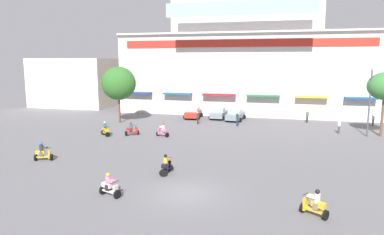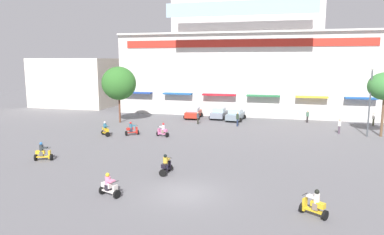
{
  "view_description": "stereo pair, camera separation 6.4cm",
  "coord_description": "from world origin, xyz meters",
  "px_view_note": "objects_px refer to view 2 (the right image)",
  "views": [
    {
      "loc": [
        5.45,
        -19.53,
        8.06
      ],
      "look_at": [
        -2.71,
        12.38,
        2.65
      ],
      "focal_mm": 32.62,
      "sensor_mm": 36.0,
      "label": 1
    },
    {
      "loc": [
        5.51,
        -19.52,
        8.06
      ],
      "look_at": [
        -2.71,
        12.38,
        2.65
      ],
      "focal_mm": 32.62,
      "sensor_mm": 36.0,
      "label": 2
    }
  ],
  "objects_px": {
    "scooter_rider_3": "(132,130)",
    "pedestrian_1": "(237,118)",
    "pedestrian_2": "(339,125)",
    "pedestrian_3": "(198,117)",
    "scooter_rider_0": "(109,187)",
    "scooter_rider_1": "(105,130)",
    "plaza_tree_0": "(119,83)",
    "scooter_rider_2": "(163,131)",
    "scooter_rider_4": "(43,153)",
    "scooter_rider_6": "(314,205)",
    "parked_car_2": "(235,115)",
    "scooter_rider_7": "(166,166)",
    "pedestrian_0": "(374,118)",
    "parked_car_1": "(219,113)",
    "pedestrian_4": "(308,116)",
    "parked_car_0": "(193,113)",
    "streetlamp_near": "(370,97)"
  },
  "relations": [
    {
      "from": "scooter_rider_3",
      "to": "pedestrian_4",
      "type": "bearing_deg",
      "value": 34.26
    },
    {
      "from": "scooter_rider_3",
      "to": "scooter_rider_4",
      "type": "xyz_separation_m",
      "value": [
        -2.97,
        -10.79,
        0.01
      ]
    },
    {
      "from": "parked_car_1",
      "to": "scooter_rider_2",
      "type": "height_order",
      "value": "parked_car_1"
    },
    {
      "from": "parked_car_0",
      "to": "scooter_rider_0",
      "type": "bearing_deg",
      "value": -85.79
    },
    {
      "from": "parked_car_2",
      "to": "scooter_rider_1",
      "type": "xyz_separation_m",
      "value": [
        -12.32,
        -13.39,
        -0.12
      ]
    },
    {
      "from": "scooter_rider_2",
      "to": "pedestrian_1",
      "type": "bearing_deg",
      "value": 48.43
    },
    {
      "from": "scooter_rider_0",
      "to": "scooter_rider_7",
      "type": "height_order",
      "value": "scooter_rider_7"
    },
    {
      "from": "scooter_rider_3",
      "to": "scooter_rider_7",
      "type": "relative_size",
      "value": 1.01
    },
    {
      "from": "scooter_rider_3",
      "to": "scooter_rider_7",
      "type": "xyz_separation_m",
      "value": [
        7.81,
        -11.51,
        -0.01
      ]
    },
    {
      "from": "parked_car_2",
      "to": "pedestrian_3",
      "type": "bearing_deg",
      "value": -136.23
    },
    {
      "from": "scooter_rider_4",
      "to": "plaza_tree_0",
      "type": "bearing_deg",
      "value": 95.8
    },
    {
      "from": "plaza_tree_0",
      "to": "scooter_rider_2",
      "type": "height_order",
      "value": "plaza_tree_0"
    },
    {
      "from": "scooter_rider_6",
      "to": "scooter_rider_7",
      "type": "xyz_separation_m",
      "value": [
        -9.71,
        4.63,
        -0.01
      ]
    },
    {
      "from": "scooter_rider_2",
      "to": "pedestrian_0",
      "type": "distance_m",
      "value": 26.55
    },
    {
      "from": "scooter_rider_0",
      "to": "scooter_rider_4",
      "type": "xyz_separation_m",
      "value": [
        -8.82,
        5.53,
        0.04
      ]
    },
    {
      "from": "scooter_rider_6",
      "to": "scooter_rider_7",
      "type": "distance_m",
      "value": 10.76
    },
    {
      "from": "plaza_tree_0",
      "to": "scooter_rider_2",
      "type": "bearing_deg",
      "value": -39.18
    },
    {
      "from": "scooter_rider_0",
      "to": "scooter_rider_6",
      "type": "bearing_deg",
      "value": 0.89
    },
    {
      "from": "parked_car_2",
      "to": "scooter_rider_1",
      "type": "relative_size",
      "value": 2.96
    },
    {
      "from": "plaza_tree_0",
      "to": "pedestrian_3",
      "type": "distance_m",
      "value": 11.1
    },
    {
      "from": "parked_car_2",
      "to": "scooter_rider_3",
      "type": "bearing_deg",
      "value": -127.98
    },
    {
      "from": "scooter_rider_0",
      "to": "scooter_rider_1",
      "type": "height_order",
      "value": "scooter_rider_1"
    },
    {
      "from": "parked_car_1",
      "to": "streetlamp_near",
      "type": "bearing_deg",
      "value": -23.31
    },
    {
      "from": "parked_car_1",
      "to": "pedestrian_2",
      "type": "distance_m",
      "value": 16.13
    },
    {
      "from": "scooter_rider_6",
      "to": "pedestrian_1",
      "type": "relative_size",
      "value": 0.85
    },
    {
      "from": "parked_car_0",
      "to": "scooter_rider_4",
      "type": "distance_m",
      "value": 24.33
    },
    {
      "from": "scooter_rider_3",
      "to": "pedestrian_1",
      "type": "bearing_deg",
      "value": 37.47
    },
    {
      "from": "scooter_rider_3",
      "to": "scooter_rider_1",
      "type": "bearing_deg",
      "value": -159.39
    },
    {
      "from": "scooter_rider_2",
      "to": "scooter_rider_6",
      "type": "bearing_deg",
      "value": -49.32
    },
    {
      "from": "parked_car_1",
      "to": "parked_car_0",
      "type": "bearing_deg",
      "value": -171.52
    },
    {
      "from": "scooter_rider_2",
      "to": "pedestrian_4",
      "type": "relative_size",
      "value": 0.96
    },
    {
      "from": "scooter_rider_6",
      "to": "scooter_rider_2",
      "type": "bearing_deg",
      "value": 130.68
    },
    {
      "from": "parked_car_1",
      "to": "pedestrian_1",
      "type": "relative_size",
      "value": 2.23
    },
    {
      "from": "scooter_rider_1",
      "to": "pedestrian_4",
      "type": "bearing_deg",
      "value": 32.78
    },
    {
      "from": "pedestrian_2",
      "to": "pedestrian_3",
      "type": "distance_m",
      "value": 16.68
    },
    {
      "from": "scooter_rider_7",
      "to": "scooter_rider_2",
      "type": "bearing_deg",
      "value": 110.24
    },
    {
      "from": "plaza_tree_0",
      "to": "scooter_rider_6",
      "type": "distance_m",
      "value": 32.37
    },
    {
      "from": "scooter_rider_0",
      "to": "scooter_rider_6",
      "type": "xyz_separation_m",
      "value": [
        11.67,
        0.18,
        0.03
      ]
    },
    {
      "from": "pedestrian_0",
      "to": "pedestrian_2",
      "type": "height_order",
      "value": "pedestrian_0"
    },
    {
      "from": "pedestrian_3",
      "to": "scooter_rider_1",
      "type": "bearing_deg",
      "value": -130.86
    },
    {
      "from": "scooter_rider_0",
      "to": "pedestrian_3",
      "type": "distance_m",
      "value": 24.63
    },
    {
      "from": "scooter_rider_2",
      "to": "streetlamp_near",
      "type": "relative_size",
      "value": 0.21
    },
    {
      "from": "pedestrian_2",
      "to": "scooter_rider_0",
      "type": "bearing_deg",
      "value": -125.3
    },
    {
      "from": "scooter_rider_3",
      "to": "plaza_tree_0",
      "type": "bearing_deg",
      "value": 124.62
    },
    {
      "from": "parked_car_2",
      "to": "scooter_rider_2",
      "type": "relative_size",
      "value": 3.06
    },
    {
      "from": "parked_car_0",
      "to": "scooter_rider_1",
      "type": "bearing_deg",
      "value": -115.07
    },
    {
      "from": "scooter_rider_6",
      "to": "scooter_rider_7",
      "type": "relative_size",
      "value": 1.02
    },
    {
      "from": "scooter_rider_3",
      "to": "scooter_rider_4",
      "type": "height_order",
      "value": "scooter_rider_4"
    },
    {
      "from": "parked_car_2",
      "to": "scooter_rider_6",
      "type": "xyz_separation_m",
      "value": [
        7.84,
        -28.54,
        -0.14
      ]
    },
    {
      "from": "scooter_rider_2",
      "to": "pedestrian_1",
      "type": "xyz_separation_m",
      "value": [
        6.98,
        7.87,
        0.4
      ]
    }
  ]
}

